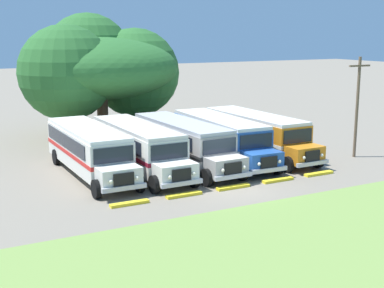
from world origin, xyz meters
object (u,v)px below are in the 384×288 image
Objects in this scene: parked_bus_slot_0 at (89,148)px; utility_pole at (357,104)px; parked_bus_slot_2 at (183,141)px; parked_bus_slot_4 at (257,132)px; parked_bus_slot_3 at (221,136)px; parked_bus_slot_1 at (138,145)px; broad_shade_tree at (100,68)px.

parked_bus_slot_0 is 1.59× the size of utility_pole.
parked_bus_slot_4 is (5.86, 0.27, 0.00)m from parked_bus_slot_2.
utility_pole reaches higher than parked_bus_slot_3.
utility_pole is at bearing 76.47° from parked_bus_slot_0.
parked_bus_slot_2 and parked_bus_slot_3 have the same top height.
utility_pole reaches higher than parked_bus_slot_1.
parked_bus_slot_3 is 13.11m from broad_shade_tree.
parked_bus_slot_3 is 9.46m from utility_pole.
parked_bus_slot_2 is 1.00× the size of parked_bus_slot_4.
broad_shade_tree is (-4.38, 11.68, 4.02)m from parked_bus_slot_3.
parked_bus_slot_4 is at bearing 91.31° from parked_bus_slot_2.
utility_pole is at bearing 75.75° from parked_bus_slot_1.
parked_bus_slot_3 is 2.94m from parked_bus_slot_4.
parked_bus_slot_1 is (2.93, -0.62, 0.00)m from parked_bus_slot_0.
parked_bus_slot_0 is at bearing 166.60° from utility_pole.
parked_bus_slot_3 is 1.60× the size of utility_pole.
parked_bus_slot_1 is 8.92m from parked_bus_slot_4.
parked_bus_slot_0 is 1.00× the size of parked_bus_slot_4.
parked_bus_slot_0 is at bearing -102.48° from parked_bus_slot_1.
parked_bus_slot_1 is 3.05m from parked_bus_slot_2.
parked_bus_slot_3 is (5.98, 0.12, 0.00)m from parked_bus_slot_1.
parked_bus_slot_1 is 15.02m from utility_pole.
parked_bus_slot_3 is at bearing -69.44° from broad_shade_tree.
parked_bus_slot_2 is (5.98, -0.70, 0.00)m from parked_bus_slot_0.
utility_pole is (5.54, -3.71, 2.06)m from parked_bus_slot_4.
parked_bus_slot_2 is at bearing 163.23° from utility_pole.
broad_shade_tree is (-7.32, 11.61, 4.02)m from parked_bus_slot_4.
parked_bus_slot_2 is at bearing -83.02° from broad_shade_tree.
parked_bus_slot_0 is at bearing -112.03° from broad_shade_tree.
parked_bus_slot_0 is 1.00× the size of parked_bus_slot_2.
broad_shade_tree is at bearing -157.11° from parked_bus_slot_3.
parked_bus_slot_4 is at bearing -57.78° from broad_shade_tree.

